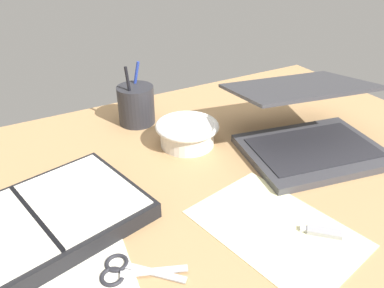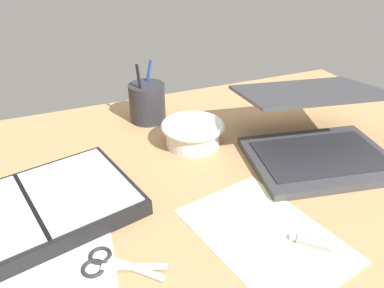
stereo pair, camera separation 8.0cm
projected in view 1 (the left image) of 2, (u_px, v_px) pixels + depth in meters
The scene contains 8 objects.
desk_top at pixel (214, 186), 80.56cm from camera, with size 140.00×100.00×2.00cm, color tan.
laptop at pixel (308, 128), 90.07cm from camera, with size 37.85×39.02×16.05cm.
bowl at pixel (187, 133), 92.48cm from camera, with size 15.70×15.70×5.79cm.
pen_cup at pixel (136, 105), 101.82cm from camera, with size 9.87×9.87×16.88cm.
planner at pixel (37, 223), 66.69cm from camera, with size 42.02×32.30×3.69cm.
scissors at pixel (125, 270), 59.39cm from camera, with size 13.20×10.93×0.80cm.
paper_sheet_front at pixel (275, 228), 68.02cm from camera, with size 20.10×29.00×0.16cm, color #F4EFB2.
usb_drive at pixel (323, 232), 66.53cm from camera, with size 6.28×6.16×1.00cm.
Camera 1 is at (-35.70, -54.21, 49.81)cm, focal length 35.00 mm.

